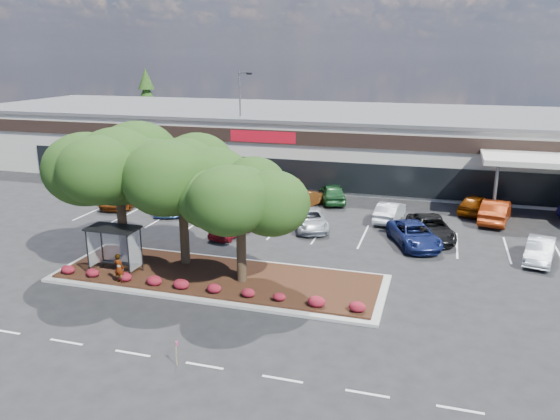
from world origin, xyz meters
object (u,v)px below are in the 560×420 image
(car_0, at_px, (123,196))
(car_1, at_px, (172,201))
(survey_stake, at_px, (177,350))
(light_pole, at_px, (241,134))

(car_0, bearing_deg, car_1, -13.08)
(survey_stake, xyz_separation_m, car_0, (-14.97, 20.08, 0.06))
(car_0, distance_m, car_1, 4.51)
(car_0, bearing_deg, survey_stake, -62.53)
(light_pole, xyz_separation_m, survey_stake, (8.63, -30.46, -3.87))
(light_pole, height_order, car_0, light_pole)
(survey_stake, height_order, car_1, car_1)
(light_pole, distance_m, car_1, 11.49)
(light_pole, height_order, survey_stake, light_pole)
(car_1, bearing_deg, light_pole, 63.80)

